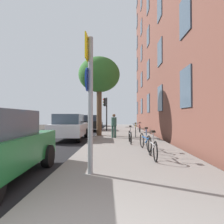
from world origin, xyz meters
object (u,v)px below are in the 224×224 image
bicycle_2 (130,136)px  bicycle_3 (136,131)px  pedestrian_0 (114,124)px  car_2 (91,123)px  sign_post (89,92)px  bicycle_4 (140,128)px  car_3 (95,121)px  traffic_light (106,108)px  bicycle_1 (145,141)px  car_1 (70,127)px  tree_near (99,75)px  bicycle_0 (152,147)px

bicycle_2 → bicycle_3: (0.59, 3.31, 0.02)m
pedestrian_0 → car_2: bearing=107.1°
sign_post → bicycle_2: sign_post is taller
car_2 → bicycle_4: bearing=-38.9°
sign_post → car_3: bearing=95.7°
traffic_light → bicycle_1: 11.96m
car_1 → pedestrian_0: bearing=7.2°
sign_post → tree_near: tree_near is taller
bicycle_2 → pedestrian_0: (-0.87, 2.67, 0.53)m
tree_near → bicycle_2: tree_near is taller
tree_near → car_1: tree_near is taller
sign_post → bicycle_1: sign_post is taller
tree_near → pedestrian_0: tree_near is taller
tree_near → pedestrian_0: size_ratio=3.71×
bicycle_0 → bicycle_2: size_ratio=1.00×
sign_post → traffic_light: size_ratio=1.02×
bicycle_4 → traffic_light: bearing=140.5°
bicycle_1 → car_1: 6.08m
bicycle_2 → bicycle_4: size_ratio=1.00×
bicycle_0 → sign_post: bearing=-135.4°
car_1 → bicycle_2: bearing=-32.3°
bicycle_1 → traffic_light: bearing=101.0°
car_2 → traffic_light: bearing=-37.6°
traffic_light → car_1: (-1.88, -7.15, -1.50)m
pedestrian_0 → car_1: size_ratio=0.34×
pedestrian_0 → car_2: size_ratio=0.36×
bicycle_0 → pedestrian_0: pedestrian_0 is taller
traffic_light → bicycle_3: (2.37, -6.16, -1.85)m
sign_post → bicycle_0: (1.81, 1.78, -1.58)m
sign_post → bicycle_1: bearing=62.7°
car_3 → sign_post: bearing=-84.3°
bicycle_0 → bicycle_3: bearing=89.1°
bicycle_2 → car_2: size_ratio=0.38×
bicycle_2 → bicycle_4: 7.06m
bicycle_2 → bicycle_3: 3.36m
traffic_light → bicycle_3: bearing=-69.0°
bicycle_0 → bicycle_1: size_ratio=0.95×
car_1 → sign_post: bearing=-73.8°
tree_near → bicycle_3: 4.82m
bicycle_2 → pedestrian_0: pedestrian_0 is taller
bicycle_3 → car_2: (-3.91, 7.34, 0.35)m
traffic_light → bicycle_3: 6.85m
bicycle_0 → pedestrian_0: size_ratio=1.08×
traffic_light → bicycle_3: size_ratio=1.86×
traffic_light → tree_near: bearing=-92.0°
bicycle_1 → bicycle_4: bicycle_1 is taller
pedestrian_0 → traffic_light: bearing=97.6°
sign_post → car_1: sign_post is taller
tree_near → bicycle_1: bearing=-69.0°
tree_near → bicycle_2: bearing=-65.1°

